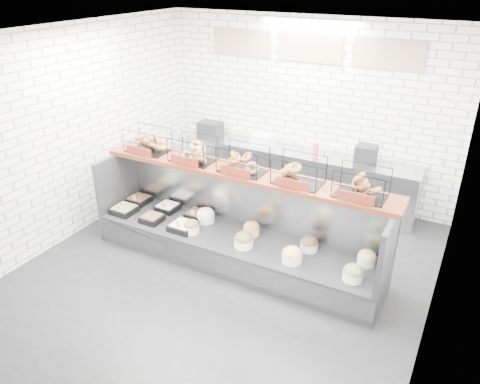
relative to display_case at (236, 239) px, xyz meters
The scene contains 5 objects.
ground 0.48m from the display_case, 89.28° to the right, with size 5.50×5.50×0.00m, color black.
room_shell 1.75m from the display_case, 89.04° to the left, with size 5.02×5.51×3.01m.
display_case is the anchor object (origin of this frame).
bagel_shelf 1.07m from the display_case, 89.23° to the left, with size 4.10×0.50×0.40m.
prep_counter 2.09m from the display_case, 90.23° to the left, with size 4.00×0.60×1.20m.
Camera 1 is at (2.61, -4.39, 3.65)m, focal length 35.00 mm.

